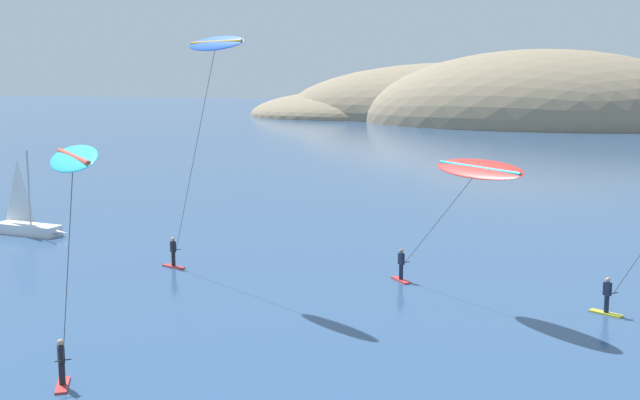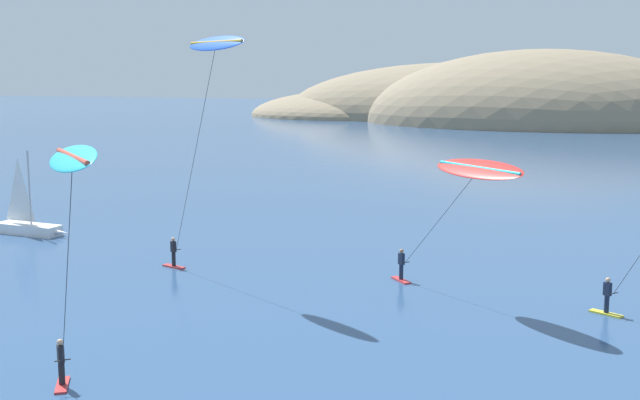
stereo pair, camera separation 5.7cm
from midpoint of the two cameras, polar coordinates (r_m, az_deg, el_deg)
headland_island at (r=186.02m, az=13.20°, el=5.52°), size 126.58×66.39×31.29m
sailboat_near at (r=57.22m, az=-19.80°, el=-1.70°), size 5.95×1.79×5.70m
kitesurfer_red at (r=37.06m, az=10.80°, el=1.62°), size 7.62×6.91×6.95m
kitesurfer_blue at (r=40.59m, az=-7.72°, el=9.31°), size 7.34×4.84×12.65m
kitesurfer_cyan at (r=24.83m, az=-17.23°, el=1.12°), size 5.39×5.29×8.75m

